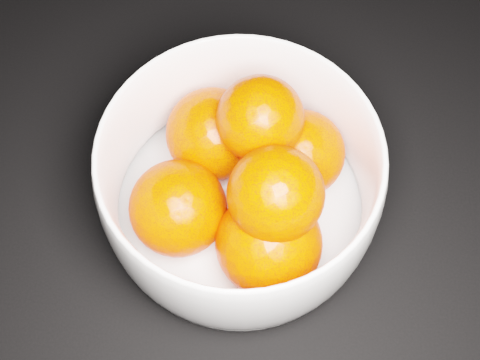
{
  "coord_description": "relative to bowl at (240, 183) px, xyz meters",
  "views": [
    {
      "loc": [
        0.08,
        -0.5,
        0.54
      ],
      "look_at": [
        0.05,
        -0.25,
        0.06
      ],
      "focal_mm": 50.0,
      "sensor_mm": 36.0,
      "label": 1
    }
  ],
  "objects": [
    {
      "name": "orange_pile",
      "position": [
        0.01,
        -0.0,
        0.01
      ],
      "size": [
        0.17,
        0.18,
        0.13
      ],
      "color": "#F83300",
      "rests_on": "bowl"
    },
    {
      "name": "bowl",
      "position": [
        0.0,
        0.0,
        0.0
      ],
      "size": [
        0.23,
        0.23,
        0.11
      ],
      "rotation": [
        0.0,
        0.0,
        -0.31
      ],
      "color": "white",
      "rests_on": "ground"
    }
  ]
}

